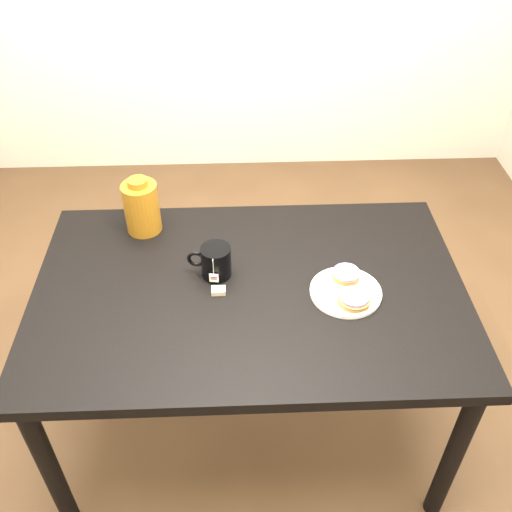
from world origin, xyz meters
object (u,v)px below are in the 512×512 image
(bagel_front, at_px, (354,299))
(teabag_pouch, at_px, (218,291))
(bagel_package, at_px, (142,207))
(bagel_back, at_px, (346,274))
(table, at_px, (250,305))
(plate, at_px, (346,291))
(mug, at_px, (215,261))

(bagel_front, height_order, teabag_pouch, bagel_front)
(bagel_package, bearing_deg, bagel_back, -23.83)
(teabag_pouch, distance_m, bagel_package, 0.45)
(table, distance_m, teabag_pouch, 0.14)
(bagel_back, bearing_deg, plate, -98.94)
(table, xyz_separation_m, bagel_package, (-0.37, 0.32, 0.18))
(mug, bearing_deg, bagel_package, 143.29)
(bagel_package, bearing_deg, teabag_pouch, -51.82)
(table, xyz_separation_m, plate, (0.31, -0.04, 0.09))
(table, distance_m, bagel_front, 0.35)
(teabag_pouch, height_order, bagel_package, bagel_package)
(plate, distance_m, bagel_front, 0.06)
(plate, bearing_deg, bagel_package, 151.71)
(teabag_pouch, bearing_deg, bagel_back, 5.78)
(teabag_pouch, bearing_deg, bagel_package, 128.18)
(bagel_front, bearing_deg, table, 164.16)
(table, xyz_separation_m, teabag_pouch, (-0.10, -0.02, 0.09))
(table, height_order, mug, mug)
(table, bearing_deg, teabag_pouch, -168.16)
(table, relative_size, bagel_package, 6.62)
(plate, xyz_separation_m, bagel_package, (-0.68, 0.36, 0.09))
(mug, bearing_deg, table, -24.78)
(mug, bearing_deg, bagel_front, -12.85)
(bagel_back, bearing_deg, mug, 173.58)
(bagel_front, relative_size, mug, 0.91)
(bagel_back, distance_m, mug, 0.43)
(table, height_order, bagel_back, bagel_back)
(bagel_package, bearing_deg, plate, -28.29)
(plate, relative_size, bagel_package, 1.08)
(table, relative_size, bagel_back, 12.50)
(bagel_front, height_order, bagel_package, bagel_package)
(plate, xyz_separation_m, teabag_pouch, (-0.41, 0.02, 0.00))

